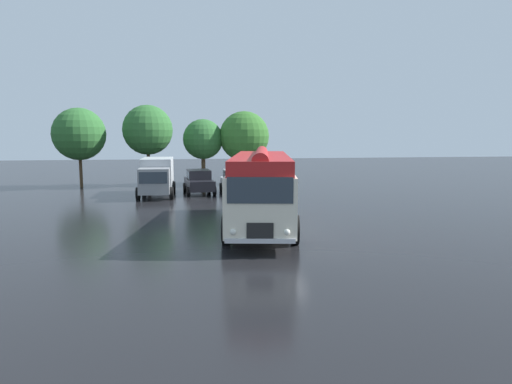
% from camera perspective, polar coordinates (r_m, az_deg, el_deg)
% --- Properties ---
extents(ground_plane, '(120.00, 120.00, 0.00)m').
position_cam_1_polar(ground_plane, '(19.48, 2.50, -4.96)').
color(ground_plane, black).
extents(vintage_bus, '(4.19, 10.36, 3.49)m').
position_cam_1_polar(vintage_bus, '(20.03, 0.66, 0.87)').
color(vintage_bus, silver).
rests_on(vintage_bus, ground).
extents(car_near_left, '(2.25, 4.34, 1.66)m').
position_cam_1_polar(car_near_left, '(32.23, -7.15, 1.33)').
color(car_near_left, black).
rests_on(car_near_left, ground).
extents(car_mid_left, '(2.10, 4.27, 1.66)m').
position_cam_1_polar(car_mid_left, '(31.95, -2.54, 1.32)').
color(car_mid_left, silver).
rests_on(car_mid_left, ground).
extents(box_van, '(2.39, 5.80, 2.50)m').
position_cam_1_polar(box_van, '(31.61, -12.28, 2.04)').
color(box_van, '#B2B7BC').
rests_on(box_van, ground).
extents(tree_far_left, '(4.06, 4.06, 6.18)m').
position_cam_1_polar(tree_far_left, '(38.09, -21.17, 6.81)').
color(tree_far_left, '#4C3823').
rests_on(tree_far_left, ground).
extents(tree_left_of_centre, '(3.95, 3.95, 6.46)m').
position_cam_1_polar(tree_left_of_centre, '(37.58, -13.45, 7.59)').
color(tree_left_of_centre, '#4C3823').
rests_on(tree_left_of_centre, ground).
extents(tree_centre, '(3.28, 3.28, 5.38)m').
position_cam_1_polar(tree_centre, '(37.92, -6.54, 6.61)').
color(tree_centre, '#4C3823').
rests_on(tree_centre, ground).
extents(tree_right_of_centre, '(4.11, 4.11, 6.03)m').
position_cam_1_polar(tree_right_of_centre, '(37.86, -1.40, 6.99)').
color(tree_right_of_centre, '#4C3823').
rests_on(tree_right_of_centre, ground).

